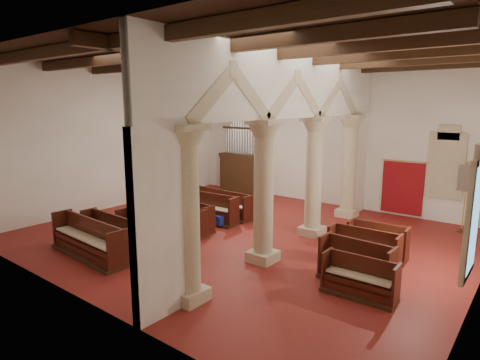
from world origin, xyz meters
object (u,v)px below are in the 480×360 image
(pipe_organ, at_px, (240,166))
(nave_pew_0, at_px, (88,245))
(processional_banner, at_px, (464,209))
(aisle_pew_0, at_px, (359,283))
(lectern, at_px, (249,184))

(pipe_organ, xyz_separation_m, nave_pew_0, (2.02, -9.92, -1.00))
(processional_banner, height_order, nave_pew_0, processional_banner)
(processional_banner, bearing_deg, nave_pew_0, -147.01)
(aisle_pew_0, bearing_deg, pipe_organ, 140.55)
(pipe_organ, distance_m, processional_banner, 10.39)
(pipe_organ, xyz_separation_m, aisle_pew_0, (9.33, -7.40, -1.05))
(pipe_organ, relative_size, nave_pew_0, 1.34)
(lectern, bearing_deg, nave_pew_0, -90.64)
(pipe_organ, relative_size, lectern, 3.94)
(lectern, xyz_separation_m, nave_pew_0, (1.41, -9.90, -0.09))
(pipe_organ, distance_m, nave_pew_0, 10.17)
(pipe_organ, bearing_deg, lectern, -1.51)
(pipe_organ, height_order, aisle_pew_0, pipe_organ)
(pipe_organ, height_order, nave_pew_0, pipe_organ)
(lectern, height_order, processional_banner, processional_banner)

